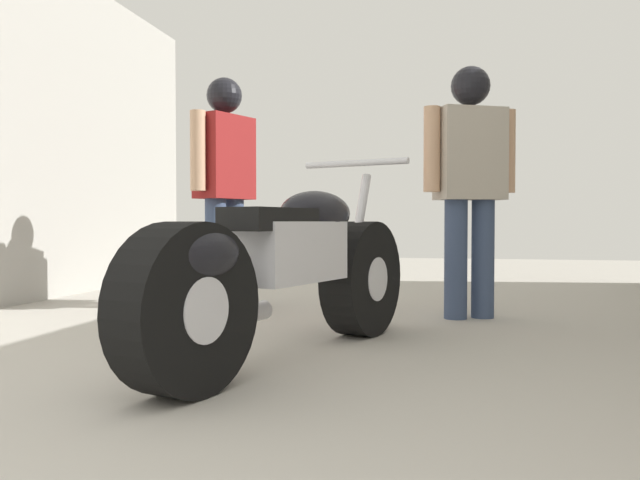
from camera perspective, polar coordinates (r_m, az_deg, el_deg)
name	(u,v)px	position (r m, az deg, el deg)	size (l,w,h in m)	color
ground_plane	(339,330)	(4.01, 1.66, -8.04)	(16.10, 16.10, 0.00)	#A8A399
motorcycle_maroon_cruiser	(287,271)	(3.10, -2.99, -2.79)	(0.98, 2.16, 1.03)	black
mechanic_in_blue	(225,170)	(5.13, -8.48, 6.17)	(0.41, 0.70, 1.80)	#384766
mechanic_with_helmet	(470,168)	(4.60, 13.19, 6.25)	(0.67, 0.42, 1.75)	#384766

